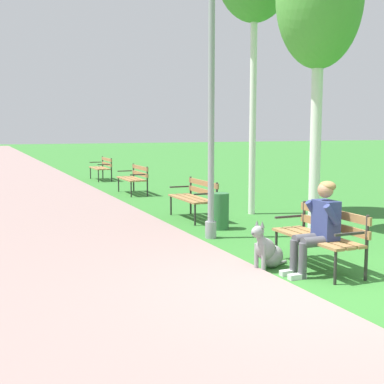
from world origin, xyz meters
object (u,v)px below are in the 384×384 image
at_px(park_bench_mid, 195,195).
at_px(person_seated_on_near_bench, 319,224).
at_px(park_bench_near, 322,232).
at_px(park_bench_far, 134,177).
at_px(lamp_post_near, 211,101).
at_px(dog_grey, 268,251).
at_px(litter_bin, 220,211).
at_px(park_bench_furthest, 102,166).

xyz_separation_m(park_bench_mid, person_seated_on_near_bench, (-0.15, -4.54, 0.17)).
bearing_deg(park_bench_near, person_seated_on_near_bench, -135.10).
height_order(park_bench_far, person_seated_on_near_bench, person_seated_on_near_bench).
xyz_separation_m(person_seated_on_near_bench, lamp_post_near, (-0.36, 2.65, 1.72)).
relative_size(person_seated_on_near_bench, dog_grey, 1.58).
distance_m(park_bench_far, litter_bin, 5.87).
height_order(park_bench_far, lamp_post_near, lamp_post_near).
xyz_separation_m(park_bench_far, litter_bin, (-0.03, -5.87, -0.16)).
height_order(park_bench_mid, lamp_post_near, lamp_post_near).
bearing_deg(dog_grey, park_bench_mid, 81.06).
relative_size(park_bench_far, dog_grey, 1.90).
height_order(park_bench_furthest, dog_grey, park_bench_furthest).
bearing_deg(park_bench_far, park_bench_mid, -90.33).
bearing_deg(lamp_post_near, litter_bin, 53.87).
distance_m(park_bench_near, park_bench_furthest, 13.43).
bearing_deg(park_bench_near, park_bench_furthest, 89.85).
bearing_deg(park_bench_furthest, park_bench_near, -90.15).
height_order(park_bench_near, litter_bin, park_bench_near).
distance_m(park_bench_mid, dog_grey, 4.12).
relative_size(park_bench_mid, dog_grey, 1.90).
height_order(park_bench_far, park_bench_furthest, same).
distance_m(person_seated_on_near_bench, litter_bin, 3.36).
bearing_deg(park_bench_mid, lamp_post_near, -105.01).
bearing_deg(park_bench_far, park_bench_near, -89.82).
distance_m(park_bench_near, dog_grey, 0.79).
distance_m(park_bench_far, lamp_post_near, 6.85).
xyz_separation_m(person_seated_on_near_bench, dog_grey, (-0.49, 0.48, -0.42)).
height_order(park_bench_mid, park_bench_far, same).
distance_m(park_bench_near, lamp_post_near, 3.14).
relative_size(park_bench_near, person_seated_on_near_bench, 1.20).
bearing_deg(litter_bin, park_bench_furthest, 89.49).
bearing_deg(person_seated_on_near_bench, park_bench_furthest, 88.98).
relative_size(dog_grey, lamp_post_near, 0.17).
height_order(park_bench_mid, park_bench_furthest, same).
xyz_separation_m(park_bench_furthest, litter_bin, (-0.09, -10.29, -0.16)).
relative_size(park_bench_furthest, lamp_post_near, 0.32).
height_order(person_seated_on_near_bench, dog_grey, person_seated_on_near_bench).
height_order(park_bench_near, lamp_post_near, lamp_post_near).
height_order(park_bench_mid, dog_grey, park_bench_mid).
distance_m(park_bench_far, dog_grey, 8.76).
height_order(park_bench_far, litter_bin, park_bench_far).
relative_size(park_bench_far, person_seated_on_near_bench, 1.20).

